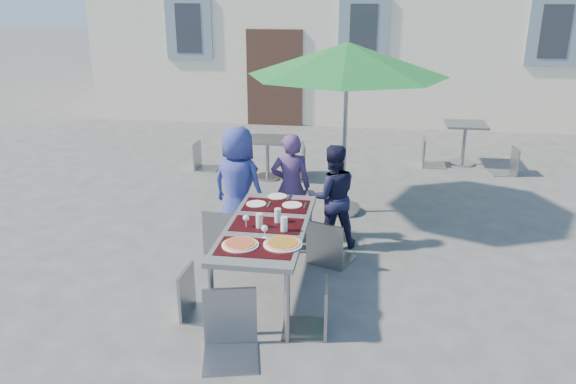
% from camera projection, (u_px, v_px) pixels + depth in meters
% --- Properties ---
extents(ground, '(90.00, 90.00, 0.00)m').
position_uv_depth(ground, '(337.00, 279.00, 6.12)').
color(ground, '#464648').
rests_on(ground, ground).
extents(dining_table, '(0.80, 1.85, 0.76)m').
position_uv_depth(dining_table, '(267.00, 230.00, 5.65)').
color(dining_table, '#3F3F43').
rests_on(dining_table, ground).
extents(pizza_near_left, '(0.34, 0.34, 0.03)m').
position_uv_depth(pizza_near_left, '(240.00, 244.00, 5.15)').
color(pizza_near_left, white).
rests_on(pizza_near_left, dining_table).
extents(pizza_near_right, '(0.36, 0.36, 0.03)m').
position_uv_depth(pizza_near_right, '(283.00, 244.00, 5.16)').
color(pizza_near_right, white).
rests_on(pizza_near_right, dining_table).
extents(glassware, '(0.46, 0.47, 0.15)m').
position_uv_depth(glassware, '(270.00, 221.00, 5.53)').
color(glassware, silver).
rests_on(glassware, dining_table).
extents(place_settings, '(0.66, 0.50, 0.01)m').
position_uv_depth(place_settings, '(276.00, 202.00, 6.24)').
color(place_settings, white).
rests_on(place_settings, dining_table).
extents(child_0, '(0.83, 0.68, 1.46)m').
position_uv_depth(child_0, '(238.00, 185.00, 6.87)').
color(child_0, '#323B8B').
rests_on(child_0, ground).
extents(child_1, '(0.53, 0.38, 1.36)m').
position_uv_depth(child_1, '(291.00, 187.00, 6.97)').
color(child_1, '#503369').
rests_on(child_1, ground).
extents(child_2, '(0.70, 0.52, 1.28)m').
position_uv_depth(child_2, '(332.00, 197.00, 6.74)').
color(child_2, '#171734').
rests_on(child_2, ground).
extents(chair_0, '(0.54, 0.55, 1.05)m').
position_uv_depth(chair_0, '(224.00, 205.00, 6.54)').
color(chair_0, gray).
rests_on(chair_0, ground).
extents(chair_1, '(0.50, 0.50, 1.00)m').
position_uv_depth(chair_1, '(277.00, 200.00, 6.78)').
color(chair_1, gray).
rests_on(chair_1, ground).
extents(chair_2, '(0.58, 0.58, 1.01)m').
position_uv_depth(chair_2, '(329.00, 216.00, 6.28)').
color(chair_2, gray).
rests_on(chair_2, ground).
extents(chair_3, '(0.42, 0.41, 0.91)m').
position_uv_depth(chair_3, '(194.00, 266.00, 5.27)').
color(chair_3, gray).
rests_on(chair_3, ground).
extents(chair_4, '(0.44, 0.44, 0.92)m').
position_uv_depth(chair_4, '(316.00, 278.00, 5.02)').
color(chair_4, gray).
rests_on(chair_4, ground).
extents(chair_5, '(0.56, 0.57, 1.06)m').
position_uv_depth(chair_5, '(229.00, 288.00, 4.68)').
color(chair_5, gray).
rests_on(chair_5, ground).
extents(patio_umbrella, '(2.66, 2.66, 2.36)m').
position_uv_depth(patio_umbrella, '(347.00, 60.00, 7.31)').
color(patio_umbrella, '#9A9EA1').
rests_on(patio_umbrella, ground).
extents(cafe_table_0, '(0.64, 0.64, 0.69)m').
position_uv_depth(cafe_table_0, '(267.00, 152.00, 9.35)').
color(cafe_table_0, '#9A9EA1').
rests_on(cafe_table_0, ground).
extents(bg_chair_l_0, '(0.41, 0.41, 0.90)m').
position_uv_depth(bg_chair_l_0, '(202.00, 140.00, 9.85)').
color(bg_chair_l_0, gray).
rests_on(bg_chair_l_0, ground).
extents(bg_chair_r_0, '(0.55, 0.55, 1.05)m').
position_uv_depth(bg_chair_r_0, '(297.00, 141.00, 9.42)').
color(bg_chair_r_0, gray).
rests_on(bg_chair_r_0, ground).
extents(cafe_table_1, '(0.71, 0.71, 0.76)m').
position_uv_depth(cafe_table_1, '(465.00, 136.00, 10.09)').
color(cafe_table_1, '#9A9EA1').
rests_on(cafe_table_1, ground).
extents(bg_chair_l_1, '(0.44, 0.43, 0.95)m').
position_uv_depth(bg_chair_l_1, '(431.00, 136.00, 10.02)').
color(bg_chair_l_1, gray).
rests_on(bg_chair_l_1, ground).
extents(bg_chair_r_1, '(0.43, 0.42, 0.88)m').
position_uv_depth(bg_chair_r_1, '(511.00, 145.00, 9.56)').
color(bg_chair_r_1, gray).
rests_on(bg_chair_r_1, ground).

